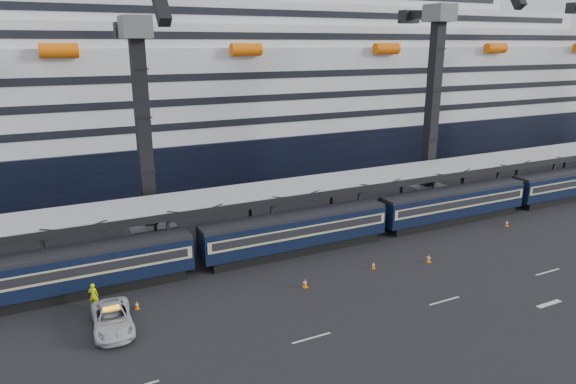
{
  "coord_description": "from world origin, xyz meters",
  "views": [
    {
      "loc": [
        -29.28,
        -31.23,
        19.59
      ],
      "look_at": [
        -8.88,
        10.0,
        6.21
      ],
      "focal_mm": 32.0,
      "sensor_mm": 36.0,
      "label": 1
    }
  ],
  "objects": [
    {
      "name": "traffic_cone_e",
      "position": [
        1.95,
        2.41,
        0.41
      ],
      "size": [
        0.41,
        0.41,
        0.82
      ],
      "color": "#FB6607",
      "rests_on": "ground"
    },
    {
      "name": "cruise_ship",
      "position": [
        -1.08,
        45.99,
        12.34
      ],
      "size": [
        214.09,
        28.84,
        34.0
      ],
      "color": "black",
      "rests_on": "ground"
    },
    {
      "name": "traffic_cone_b",
      "position": [
        -24.02,
        5.5,
        0.34
      ],
      "size": [
        0.34,
        0.34,
        0.68
      ],
      "color": "#FB6607",
      "rests_on": "ground"
    },
    {
      "name": "crane_dark_near",
      "position": [
        -20.0,
        18.59,
        11.93
      ],
      "size": [
        4.5,
        17.75,
        35.08
      ],
      "color": "#484A4F",
      "rests_on": "ground"
    },
    {
      "name": "ground",
      "position": [
        0.0,
        0.0,
        0.0
      ],
      "size": [
        260.0,
        260.0,
        0.0
      ],
      "primitive_type": "plane",
      "color": "black",
      "rests_on": "ground"
    },
    {
      "name": "train",
      "position": [
        -4.65,
        10.0,
        2.2
      ],
      "size": [
        133.05,
        3.0,
        4.05
      ],
      "color": "black",
      "rests_on": "ground"
    },
    {
      "name": "traffic_cone_f",
      "position": [
        16.39,
        6.13,
        0.37
      ],
      "size": [
        0.37,
        0.37,
        0.74
      ],
      "color": "#FB6607",
      "rests_on": "ground"
    },
    {
      "name": "traffic_cone_d",
      "position": [
        -3.47,
        3.52,
        0.33
      ],
      "size": [
        0.34,
        0.34,
        0.67
      ],
      "color": "#FB6607",
      "rests_on": "ground"
    },
    {
      "name": "worker",
      "position": [
        -26.91,
        7.21,
        1.0
      ],
      "size": [
        0.86,
        0.73,
        2.0
      ],
      "primitive_type": "imported",
      "rotation": [
        0.0,
        0.0,
        2.72
      ],
      "color": "#C8DB0B",
      "rests_on": "ground"
    },
    {
      "name": "pickup_truck",
      "position": [
        -26.09,
        3.27,
        0.8
      ],
      "size": [
        2.98,
        5.9,
        1.6
      ],
      "primitive_type": "imported",
      "rotation": [
        0.0,
        0.0,
        -0.06
      ],
      "color": "silver",
      "rests_on": "ground"
    },
    {
      "name": "crane_dark_mid",
      "position": [
        15.0,
        17.59,
        13.36
      ],
      "size": [
        4.5,
        18.24,
        39.64
      ],
      "color": "#484A4F",
      "rests_on": "ground"
    },
    {
      "name": "canopy",
      "position": [
        0.0,
        14.0,
        5.25
      ],
      "size": [
        130.0,
        6.25,
        5.53
      ],
      "color": "gray",
      "rests_on": "ground"
    },
    {
      "name": "lane_markings",
      "position": [
        8.15,
        -5.23,
        0.01
      ],
      "size": [
        111.0,
        4.27,
        0.02
      ],
      "color": "beige",
      "rests_on": "ground"
    },
    {
      "name": "traffic_cone_c",
      "position": [
        -10.76,
        2.99,
        0.4
      ],
      "size": [
        0.41,
        0.41,
        0.81
      ],
      "color": "#FB6607",
      "rests_on": "ground"
    }
  ]
}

